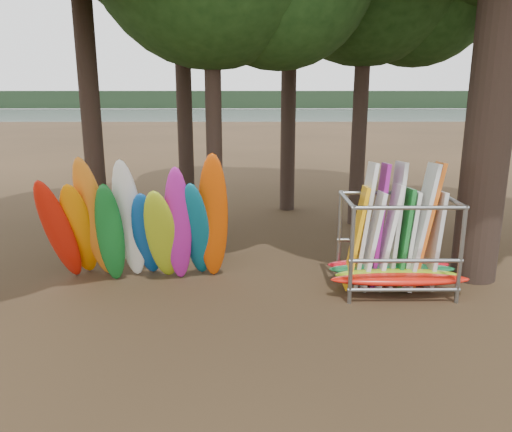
{
  "coord_description": "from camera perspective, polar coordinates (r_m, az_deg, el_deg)",
  "views": [
    {
      "loc": [
        -0.83,
        -10.38,
        4.43
      ],
      "look_at": [
        -0.74,
        1.5,
        1.4
      ],
      "focal_mm": 35.0,
      "sensor_mm": 36.0,
      "label": 1
    }
  ],
  "objects": [
    {
      "name": "ground",
      "position": [
        11.32,
        3.88,
        -8.77
      ],
      "size": [
        120.0,
        120.0,
        0.0
      ],
      "primitive_type": "plane",
      "color": "#47331E",
      "rests_on": "ground"
    },
    {
      "name": "lake",
      "position": [
        70.52,
        0.26,
        10.72
      ],
      "size": [
        160.0,
        160.0,
        0.0
      ],
      "primitive_type": "plane",
      "color": "gray",
      "rests_on": "ground"
    },
    {
      "name": "far_shore",
      "position": [
        120.41,
        -0.02,
        13.17
      ],
      "size": [
        160.0,
        4.0,
        4.0
      ],
      "primitive_type": "cube",
      "color": "black",
      "rests_on": "ground"
    },
    {
      "name": "kayak_row",
      "position": [
        11.72,
        -13.41,
        -1.36
      ],
      "size": [
        4.29,
        1.94,
        3.23
      ],
      "color": "red",
      "rests_on": "ground"
    },
    {
      "name": "storage_rack",
      "position": [
        11.6,
        15.67,
        -3.4
      ],
      "size": [
        3.03,
        1.51,
        2.91
      ],
      "color": "gray",
      "rests_on": "ground"
    }
  ]
}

